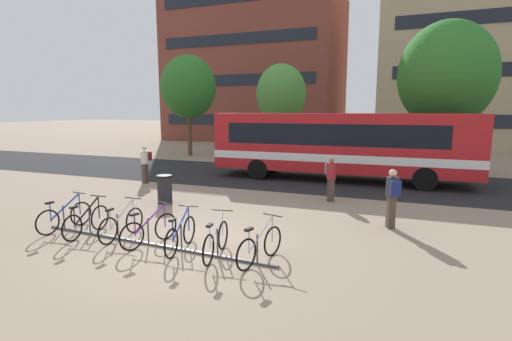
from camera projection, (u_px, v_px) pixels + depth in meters
ground at (192, 245)px, 9.54m from camera, size 200.00×200.00×0.00m
bus_lane_asphalt at (298, 178)px, 19.04m from camera, size 80.00×7.20×0.01m
city_bus at (341, 144)px, 18.02m from camera, size 12.04×2.66×3.20m
bike_rack at (149, 241)px, 9.53m from camera, size 6.96×0.45×0.70m
parked_bicycle_blue_0 at (65, 217)px, 10.67m from camera, size 0.52×1.72×0.99m
parked_bicycle_black_1 at (87, 221)px, 10.23m from camera, size 0.52×1.72×0.99m
parked_bicycle_silver_2 at (122, 224)px, 9.99m from camera, size 0.52×1.72×0.99m
parked_bicycle_purple_3 at (149, 230)px, 9.50m from camera, size 0.67×1.66×0.99m
parked_bicycle_blue_4 at (181, 235)px, 9.12m from camera, size 0.52×1.71×0.99m
parked_bicycle_white_5 at (216, 241)px, 8.71m from camera, size 0.52×1.71×0.99m
parked_bicycle_silver_6 at (260, 246)px, 8.37m from camera, size 0.61×1.68×0.99m
commuter_navy_pack_0 at (392, 194)px, 10.75m from camera, size 0.47×0.59×1.71m
commuter_grey_pack_1 at (331, 176)px, 14.01m from camera, size 0.52×0.61×1.66m
commuter_maroon_pack_2 at (145, 162)px, 17.52m from camera, size 0.37×0.55×1.72m
trash_bin at (165, 189)px, 13.76m from camera, size 0.55×0.55×1.03m
street_tree_0 at (188, 87)px, 27.66m from camera, size 4.01×4.01×7.29m
street_tree_1 at (281, 94)px, 27.46m from camera, size 3.59×3.59×6.64m
street_tree_2 at (446, 75)px, 19.91m from camera, size 4.90×4.90×7.95m
building_left_wing at (257, 70)px, 43.58m from camera, size 18.52×12.09×15.88m
building_right_wing at (507, 11)px, 34.09m from camera, size 20.98×12.50×24.37m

